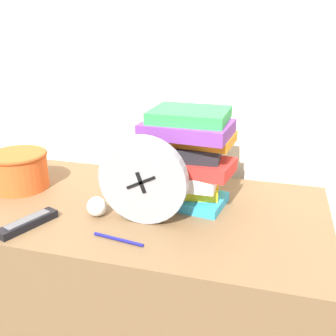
{
  "coord_description": "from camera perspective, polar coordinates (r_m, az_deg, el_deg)",
  "views": [
    {
      "loc": [
        0.4,
        -0.67,
        1.22
      ],
      "look_at": [
        0.14,
        0.28,
        0.85
      ],
      "focal_mm": 42.0,
      "sensor_mm": 36.0,
      "label": 1
    }
  ],
  "objects": [
    {
      "name": "basket",
      "position": [
        1.31,
        -20.83,
        -0.12
      ],
      "size": [
        0.18,
        0.18,
        0.11
      ],
      "color": "#E05623",
      "rests_on": "desk"
    },
    {
      "name": "desk_clock",
      "position": [
        1.0,
        -3.69,
        -1.82
      ],
      "size": [
        0.23,
        0.03,
        0.23
      ],
      "color": "#99999E",
      "rests_on": "desk"
    },
    {
      "name": "pen",
      "position": [
        0.97,
        -7.21,
        -10.24
      ],
      "size": [
        0.14,
        0.03,
        0.01
      ],
      "color": "navy",
      "rests_on": "desk"
    },
    {
      "name": "book_stack",
      "position": [
        1.1,
        2.97,
        1.99
      ],
      "size": [
        0.26,
        0.2,
        0.27
      ],
      "color": "#2D9ED1",
      "rests_on": "desk"
    },
    {
      "name": "tv_remote",
      "position": [
        1.08,
        -19.67,
        -7.52
      ],
      "size": [
        0.09,
        0.17,
        0.02
      ],
      "color": "black",
      "rests_on": "desk"
    },
    {
      "name": "crumpled_paper_ball",
      "position": [
        1.08,
        -10.29,
        -5.51
      ],
      "size": [
        0.05,
        0.05,
        0.05
      ],
      "color": "white",
      "rests_on": "desk"
    },
    {
      "name": "desk",
      "position": [
        1.35,
        -5.98,
        -19.21
      ],
      "size": [
        1.15,
        0.57,
        0.72
      ],
      "color": "brown",
      "rests_on": "ground_plane"
    },
    {
      "name": "wall_back",
      "position": [
        1.37,
        -1.64,
        19.77
      ],
      "size": [
        6.0,
        0.04,
        2.4
      ],
      "color": "silver",
      "rests_on": "ground_plane"
    }
  ]
}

